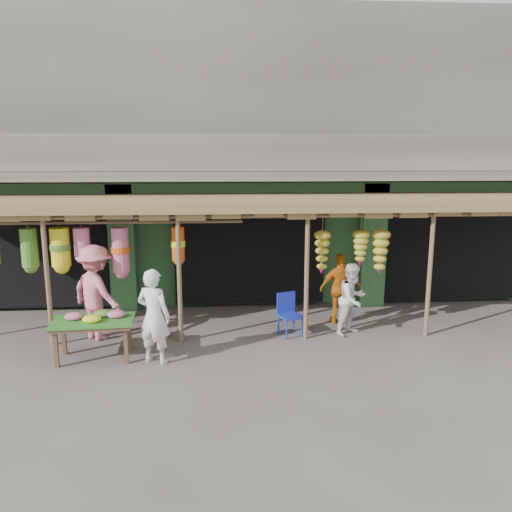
{
  "coord_description": "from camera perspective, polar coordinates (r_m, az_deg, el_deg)",
  "views": [
    {
      "loc": [
        -0.66,
        -9.69,
        3.64
      ],
      "look_at": [
        0.08,
        1.0,
        1.48
      ],
      "focal_mm": 35.0,
      "sensor_mm": 36.0,
      "label": 1
    }
  ],
  "objects": [
    {
      "name": "basket_right",
      "position": [
        10.38,
        -11.26,
        -8.76
      ],
      "size": [
        0.47,
        0.47,
        0.21
      ],
      "primitive_type": "cylinder",
      "rotation": [
        0.0,
        0.0,
        -0.03
      ],
      "color": "#A48C4C",
      "rests_on": "ground"
    },
    {
      "name": "building",
      "position": [
        14.58,
        -1.38,
        10.34
      ],
      "size": [
        16.4,
        6.8,
        7.0
      ],
      "color": "gray",
      "rests_on": "ground"
    },
    {
      "name": "person_shopper",
      "position": [
        10.47,
        -17.81,
        -3.97
      ],
      "size": [
        1.42,
        1.33,
        1.93
      ],
      "primitive_type": "imported",
      "rotation": [
        0.0,
        0.0,
        2.48
      ],
      "color": "pink",
      "rests_on": "ground"
    },
    {
      "name": "awning",
      "position": [
        10.55,
        -1.32,
        5.58
      ],
      "size": [
        14.0,
        2.7,
        2.79
      ],
      "color": "brown",
      "rests_on": "ground"
    },
    {
      "name": "person_vendor",
      "position": [
        11.1,
        9.64,
        -3.68
      ],
      "size": [
        0.93,
        0.4,
        1.56
      ],
      "primitive_type": "imported",
      "rotation": [
        0.0,
        0.0,
        3.17
      ],
      "color": "#CF6913",
      "rests_on": "ground"
    },
    {
      "name": "flower_table",
      "position": [
        9.53,
        -18.01,
        -7.18
      ],
      "size": [
        1.49,
        0.94,
        0.86
      ],
      "rotation": [
        0.0,
        0.0,
        0.07
      ],
      "color": "brown",
      "rests_on": "ground"
    },
    {
      "name": "person_front",
      "position": [
        9.04,
        -11.6,
        -6.75
      ],
      "size": [
        0.74,
        0.63,
        1.72
      ],
      "primitive_type": "imported",
      "rotation": [
        0.0,
        0.0,
        2.73
      ],
      "color": "silver",
      "rests_on": "ground"
    },
    {
      "name": "blue_chair",
      "position": [
        10.35,
        3.74,
        -6.35
      ],
      "size": [
        0.54,
        0.54,
        0.87
      ],
      "rotation": [
        0.0,
        0.0,
        0.36
      ],
      "color": "#1929A8",
      "rests_on": "ground"
    },
    {
      "name": "ground",
      "position": [
        10.37,
        -0.05,
        -9.14
      ],
      "size": [
        80.0,
        80.0,
        0.0
      ],
      "primitive_type": "plane",
      "color": "#514C47",
      "rests_on": "ground"
    },
    {
      "name": "person_right",
      "position": [
        10.46,
        10.98,
        -4.86
      ],
      "size": [
        0.92,
        0.89,
        1.5
      ],
      "primitive_type": "imported",
      "rotation": [
        0.0,
        0.0,
        0.66
      ],
      "color": "silver",
      "rests_on": "ground"
    }
  ]
}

